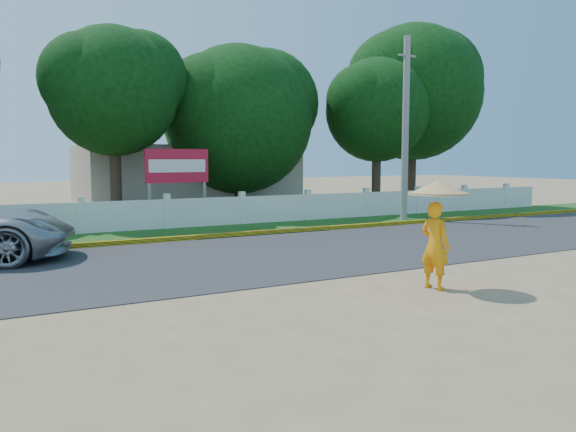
# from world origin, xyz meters

# --- Properties ---
(ground) EXTENTS (120.00, 120.00, 0.00)m
(ground) POSITION_xyz_m (0.00, 0.00, 0.00)
(ground) COLOR #9E8460
(ground) RESTS_ON ground
(road) EXTENTS (60.00, 7.00, 0.02)m
(road) POSITION_xyz_m (0.00, 4.50, 0.01)
(road) COLOR #38383A
(road) RESTS_ON ground
(grass_verge) EXTENTS (60.00, 3.50, 0.03)m
(grass_verge) POSITION_xyz_m (0.00, 9.75, 0.01)
(grass_verge) COLOR #2D601E
(grass_verge) RESTS_ON ground
(curb) EXTENTS (40.00, 0.18, 0.16)m
(curb) POSITION_xyz_m (0.00, 8.05, 0.08)
(curb) COLOR yellow
(curb) RESTS_ON ground
(fence) EXTENTS (40.00, 0.10, 1.10)m
(fence) POSITION_xyz_m (0.00, 11.20, 0.55)
(fence) COLOR silver
(fence) RESTS_ON ground
(building_near) EXTENTS (10.00, 6.00, 3.20)m
(building_near) POSITION_xyz_m (3.00, 18.00, 1.60)
(building_near) COLOR #B7AD99
(building_near) RESTS_ON ground
(utility_pole) EXTENTS (0.28, 0.28, 7.59)m
(utility_pole) POSITION_xyz_m (9.65, 9.41, 3.79)
(utility_pole) COLOR gray
(utility_pole) RESTS_ON ground
(monk_with_parasol) EXTENTS (1.19, 1.19, 2.16)m
(monk_with_parasol) POSITION_xyz_m (1.85, -0.68, 1.40)
(monk_with_parasol) COLOR orange
(monk_with_parasol) RESTS_ON ground
(billboard) EXTENTS (2.50, 0.13, 2.95)m
(billboard) POSITION_xyz_m (0.76, 12.30, 2.14)
(billboard) COLOR gray
(billboard) RESTS_ON ground
(tree_row) EXTENTS (33.33, 7.76, 9.61)m
(tree_row) POSITION_xyz_m (3.25, 14.46, 5.17)
(tree_row) COLOR #473828
(tree_row) RESTS_ON ground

